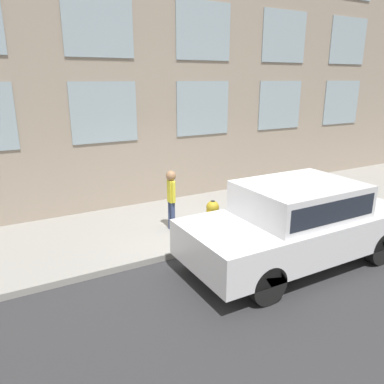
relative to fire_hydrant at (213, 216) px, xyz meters
The scene contains 6 objects.
ground_plane 0.79m from the fire_hydrant, 165.90° to the left, with size 80.00×80.00×0.00m, color #2D2D30.
sidewalk 1.09m from the fire_hydrant, ahead, with size 3.20×60.00×0.13m.
building_facade 5.23m from the fire_hydrant, ahead, with size 0.33×40.00×9.84m.
fire_hydrant is the anchor object (origin of this frame).
person 1.04m from the fire_hydrant, 57.46° to the left, with size 0.33×0.22×1.38m.
parked_car_silver_near 2.03m from the fire_hydrant, 159.08° to the right, with size 1.85×4.45×1.59m.
Camera 1 is at (-6.05, 4.07, 3.42)m, focal length 35.00 mm.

